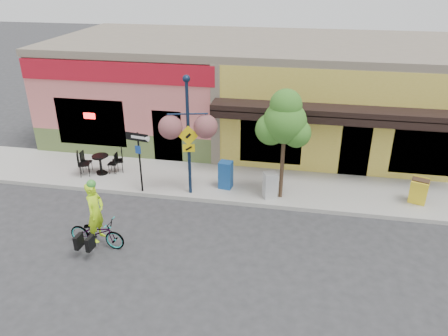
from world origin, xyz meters
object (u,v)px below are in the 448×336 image
Objects in this scene: cyclist_rider at (96,219)px; bicycle at (97,232)px; street_tree at (283,145)px; one_way_sign at (140,163)px; lamp_post at (188,137)px; building at (254,89)px; newspaper_box_grey at (270,185)px; newspaper_box_blue at (226,175)px.

bicycle is at bearing 94.50° from cyclist_rider.
one_way_sign is at bearing -174.16° from street_tree.
lamp_post reaches higher than one_way_sign.
lamp_post is 2.01m from one_way_sign.
bicycle is at bearing -83.22° from one_way_sign.
building is 6.78m from lamp_post.
newspaper_box_grey is at bearing -48.17° from bicycle.
street_tree is at bearing -8.77° from lamp_post.
one_way_sign is at bearing 173.19° from lamp_post.
newspaper_box_blue is (2.90, 0.83, -0.61)m from one_way_sign.
street_tree is at bearing -49.18° from cyclist_rider.
one_way_sign is at bearing 162.78° from newspaper_box_grey.
building is at bearing 64.10° from lamp_post.
newspaper_box_blue is (3.06, 4.06, -0.26)m from cyclist_rider.
building is 10.77m from bicycle.
newspaper_box_grey is 1.54m from street_tree.
cyclist_rider is (-3.29, -10.08, -1.33)m from building.
bicycle is 3.34m from one_way_sign.
newspaper_box_grey is (4.55, 0.40, -0.66)m from one_way_sign.
bicycle is 6.55m from street_tree.
one_way_sign is at bearing 0.89° from bicycle.
cyclist_rider is 1.80× the size of newspaper_box_blue.
building is 17.82× the size of newspaper_box_blue.
street_tree reaches higher than newspaper_box_blue.
cyclist_rider is 3.25m from one_way_sign.
bicycle is at bearing -164.92° from newspaper_box_grey.
bicycle is 1.86× the size of newspaper_box_grey.
newspaper_box_grey is (4.76, 3.63, 0.16)m from bicycle.
bicycle is (-3.34, -10.08, -1.79)m from building.
street_tree is at bearing -49.45° from bicycle.
lamp_post reaches higher than bicycle.
one_way_sign is 4.62m from newspaper_box_grey.
building is at bearing -13.85° from bicycle.
newspaper_box_blue is at bearing 13.71° from lamp_post.
one_way_sign is (0.15, 3.23, 0.36)m from cyclist_rider.
bicycle is 5.99m from newspaper_box_grey.
bicycle is 0.46m from cyclist_rider.
newspaper_box_grey is at bearing -7.37° from newspaper_box_blue.
newspaper_box_blue is (-0.24, -6.02, -1.59)m from building.
one_way_sign is 5.02m from street_tree.
newspaper_box_blue reaches higher than bicycle.
street_tree reaches higher than newspaper_box_grey.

